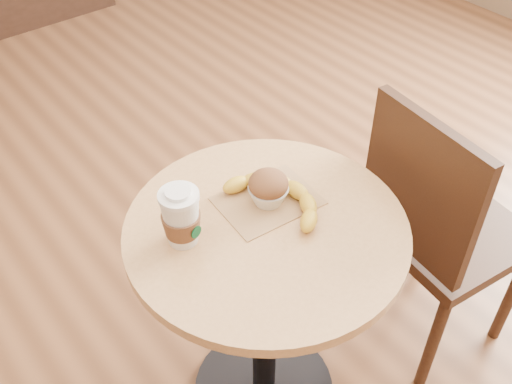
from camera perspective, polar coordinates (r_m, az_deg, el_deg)
cafe_table at (r=1.59m, az=0.91°, el=-8.90°), size 0.68×0.68×0.75m
chair_right at (r=1.84m, az=16.87°, el=-3.22°), size 0.45×0.45×0.93m
kraft_bag at (r=1.49m, az=1.14°, el=-0.83°), size 0.25×0.20×0.00m
coffee_cup at (r=1.35m, az=-7.15°, el=-2.54°), size 0.09×0.09×0.15m
muffin at (r=1.45m, az=1.18°, el=0.37°), size 0.10×0.10×0.09m
banana at (r=1.46m, az=2.18°, el=-0.56°), size 0.23×0.31×0.04m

